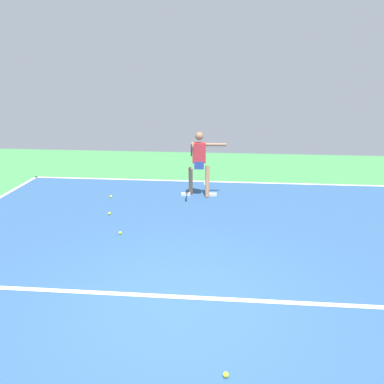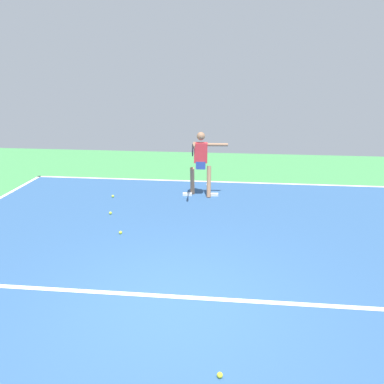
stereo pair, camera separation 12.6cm
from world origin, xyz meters
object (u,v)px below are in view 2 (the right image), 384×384
tennis_ball_near_service_line (120,233)px  tennis_ball_far_corner (110,213)px  tennis_player (201,160)px  tennis_ball_near_player (113,196)px  tennis_ball_centre_court (220,375)px

tennis_ball_near_service_line → tennis_ball_far_corner: size_ratio=1.00×
tennis_ball_far_corner → tennis_ball_near_service_line: bearing=116.7°
tennis_player → tennis_ball_near_player: bearing=5.5°
tennis_ball_centre_court → tennis_ball_near_service_line: size_ratio=1.00×
tennis_player → tennis_ball_near_player: 2.49m
tennis_ball_far_corner → tennis_player: bearing=-140.4°
tennis_ball_centre_court → tennis_ball_near_player: (3.08, -6.13, 0.00)m
tennis_player → tennis_ball_centre_court: size_ratio=25.90×
tennis_ball_centre_court → tennis_ball_near_service_line: 4.39m
tennis_ball_centre_court → tennis_ball_near_player: size_ratio=1.00×
tennis_ball_near_service_line → tennis_ball_far_corner: bearing=-63.3°
tennis_ball_centre_court → tennis_ball_far_corner: same height
tennis_player → tennis_ball_near_player: tennis_player is taller
tennis_player → tennis_ball_near_service_line: 3.19m
tennis_player → tennis_ball_centre_court: 6.62m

